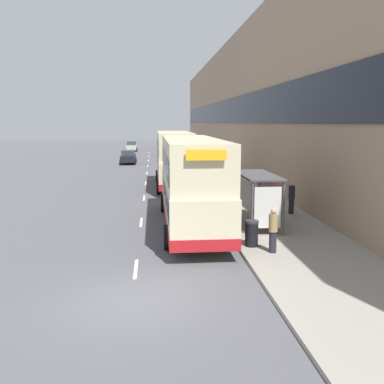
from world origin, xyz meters
The scene contains 24 objects.
ground_plane centered at (0.00, 0.00, 0.00)m, with size 220.00×220.00×0.00m, color #515156.
pavement centered at (6.50, 38.50, 0.07)m, with size 5.00×93.00×0.14m.
terrace_facade centered at (10.49, 38.50, 6.95)m, with size 3.10×93.00×13.91m.
lane_mark_0 centered at (0.00, 2.77, 0.01)m, with size 0.12×2.00×0.01m.
lane_mark_1 centered at (0.00, 9.84, 0.01)m, with size 0.12×2.00×0.01m.
lane_mark_2 centered at (0.00, 16.91, 0.01)m, with size 0.12×2.00×0.01m.
lane_mark_3 centered at (0.00, 23.99, 0.01)m, with size 0.12×2.00×0.01m.
lane_mark_4 centered at (0.00, 31.06, 0.01)m, with size 0.12×2.00×0.01m.
lane_mark_5 centered at (0.00, 38.14, 0.01)m, with size 0.12×2.00×0.01m.
lane_mark_6 centered at (0.00, 45.21, 0.01)m, with size 0.12×2.00×0.01m.
lane_mark_7 centered at (0.00, 52.29, 0.01)m, with size 0.12×2.00×0.01m.
lane_mark_8 centered at (0.00, 59.36, 0.01)m, with size 0.12×2.00×0.01m.
bus_shelter centered at (5.77, 7.85, 1.88)m, with size 1.60×4.20×2.48m.
double_decker_bus_near centered at (2.47, 8.55, 2.29)m, with size 2.85×11.34×4.30m.
double_decker_bus_ahead centered at (2.28, 21.47, 2.28)m, with size 2.85×10.06×4.30m.
car_0 centered at (-3.07, 63.90, 0.85)m, with size 1.93×4.10×1.72m.
car_1 centered at (-2.40, 41.25, 0.83)m, with size 1.92×4.48×1.65m.
car_2 centered at (3.08, 43.80, 0.89)m, with size 1.91×4.33×1.82m.
car_3 centered at (2.74, 53.03, 0.89)m, with size 2.04×4.25×1.81m.
pedestrian_at_shelter centered at (6.82, 12.28, 1.00)m, with size 0.33×0.33×1.69m.
pedestrian_1 centered at (6.78, 10.49, 0.99)m, with size 0.33×0.33×1.67m.
pedestrian_2 centered at (5.16, 3.78, 1.02)m, with size 0.34×0.34×1.73m.
pedestrian_3 centered at (8.09, 10.52, 1.04)m, with size 0.35×0.35×1.75m.
litter_bin centered at (4.55, 4.70, 0.67)m, with size 0.55×0.55×1.05m.
Camera 1 is at (0.67, -11.65, 5.08)m, focal length 40.00 mm.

